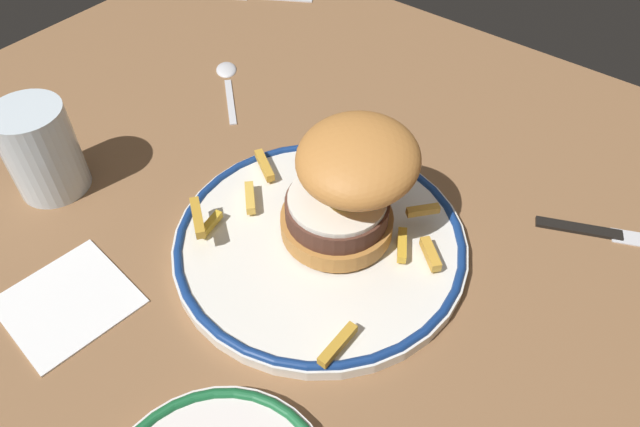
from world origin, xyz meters
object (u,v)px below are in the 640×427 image
object	(u,v)px
knife	(618,234)
dinner_plate	(320,241)
spoon	(227,74)
napkin	(68,301)
water_glass	(43,154)
burger	(348,185)

from	to	relation	value
knife	dinner_plate	bearing A→B (deg)	-139.23
knife	spoon	bearing A→B (deg)	-175.65
napkin	water_glass	bearing A→B (deg)	148.68
water_glass	napkin	distance (cm)	16.10
burger	water_glass	distance (cm)	30.63
napkin	knife	bearing A→B (deg)	46.68
burger	napkin	world-z (taller)	burger
burger	spoon	world-z (taller)	burger
napkin	spoon	bearing A→B (deg)	111.87
spoon	napkin	world-z (taller)	spoon
dinner_plate	spoon	distance (cm)	30.46
spoon	napkin	distance (cm)	35.76
dinner_plate	napkin	bearing A→B (deg)	-125.90
water_glass	knife	bearing A→B (deg)	30.89
water_glass	spoon	bearing A→B (deg)	90.03
dinner_plate	water_glass	bearing A→B (deg)	-158.93
burger	napkin	xyz separation A→B (cm)	(-14.47, -20.72, -6.79)
burger	knife	world-z (taller)	burger
water_glass	spoon	distance (cm)	25.39
burger	knife	distance (cm)	26.76
dinner_plate	burger	world-z (taller)	burger
spoon	burger	bearing A→B (deg)	-24.16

